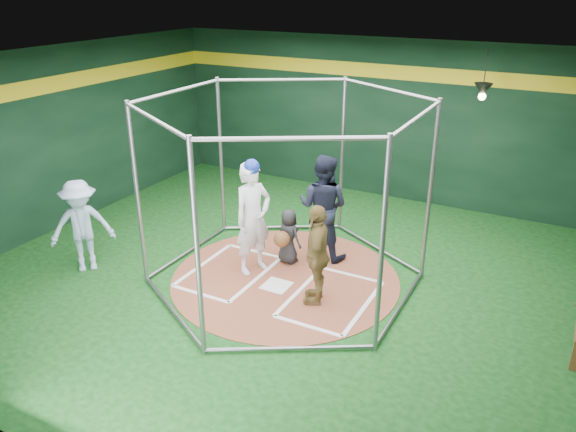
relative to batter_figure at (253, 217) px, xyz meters
The scene contains 12 objects.
room_shell 0.97m from the batter_figure, ahead, with size 10.10×9.10×3.53m.
clay_disc 1.16m from the batter_figure, ahead, with size 3.80×3.80×0.01m, color brown.
home_plate 1.19m from the batter_figure, 26.92° to the right, with size 0.43×0.43×0.01m, color white.
batter_box_left 1.07m from the batter_figure, 142.79° to the right, with size 1.17×1.77×0.01m.
batter_box_right 1.86m from the batter_figure, ahead, with size 1.17×1.77×0.01m.
batting_cage 0.79m from the batter_figure, ahead, with size 4.05×4.67×3.00m.
pendant_lamp_near 4.88m from the batter_figure, 51.97° to the left, with size 0.34×0.34×0.90m.
batter_figure is the anchor object (origin of this frame).
visitor_leopard 1.43m from the batter_figure, 16.06° to the right, with size 0.93×0.39×1.59m, color #9E8343.
catcher_figure 0.80m from the batter_figure, 53.07° to the left, with size 0.55×0.61×0.99m.
umpire 1.31m from the batter_figure, 52.07° to the left, with size 0.92×0.72×1.89m, color black.
bystander_blue 2.89m from the batter_figure, 153.24° to the right, with size 1.04×0.60×1.61m, color #A2B8D6.
Camera 1 is at (3.89, -7.25, 4.65)m, focal length 35.00 mm.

